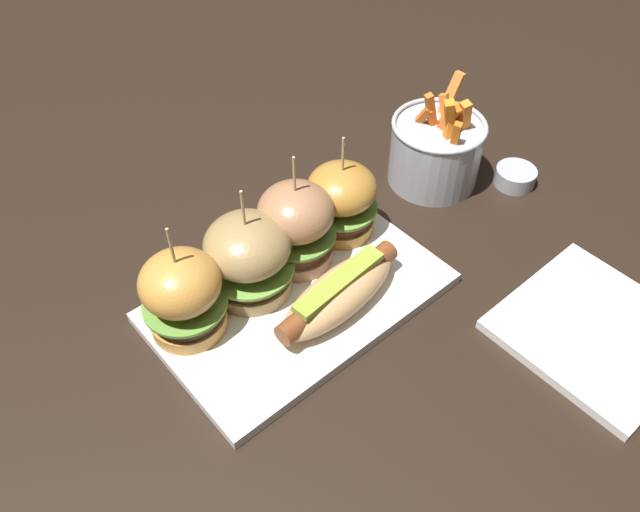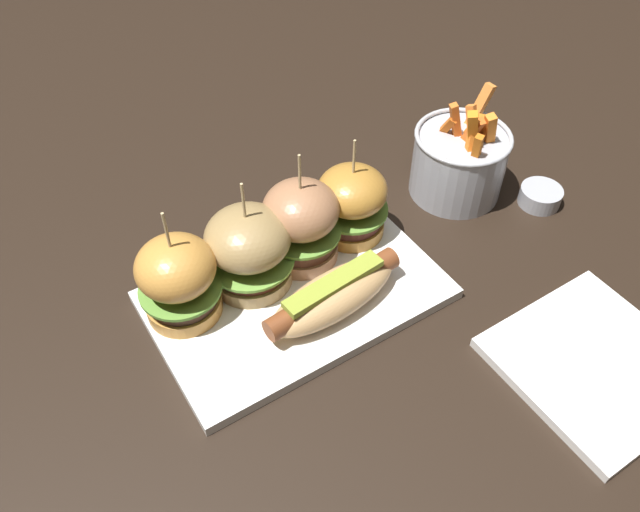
{
  "view_description": "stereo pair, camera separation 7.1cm",
  "coord_description": "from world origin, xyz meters",
  "px_view_note": "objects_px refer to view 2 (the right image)",
  "views": [
    {
      "loc": [
        -0.29,
        -0.37,
        0.57
      ],
      "look_at": [
        0.03,
        0.0,
        0.05
      ],
      "focal_mm": 35.49,
      "sensor_mm": 36.0,
      "label": 1
    },
    {
      "loc": [
        -0.23,
        -0.41,
        0.57
      ],
      "look_at": [
        0.03,
        0.0,
        0.05
      ],
      "focal_mm": 35.49,
      "sensor_mm": 36.0,
      "label": 2
    }
  ],
  "objects_px": {
    "hot_dog": "(334,294)",
    "slider_center_right": "(301,222)",
    "platter_main": "(296,295)",
    "slider_far_right": "(352,202)",
    "slider_far_left": "(178,279)",
    "slider_center_left": "(249,248)",
    "fries_bucket": "(459,161)",
    "side_plate": "(596,364)",
    "sauce_ramekin": "(540,196)"
  },
  "relations": [
    {
      "from": "hot_dog",
      "to": "slider_center_right",
      "type": "xyz_separation_m",
      "value": [
        0.01,
        0.09,
        0.03
      ]
    },
    {
      "from": "platter_main",
      "to": "slider_far_right",
      "type": "bearing_deg",
      "value": 24.21
    },
    {
      "from": "slider_far_left",
      "to": "slider_center_left",
      "type": "distance_m",
      "value": 0.09
    },
    {
      "from": "slider_center_left",
      "to": "slider_center_right",
      "type": "relative_size",
      "value": 0.96
    },
    {
      "from": "slider_far_left",
      "to": "slider_center_right",
      "type": "xyz_separation_m",
      "value": [
        0.15,
        0.0,
        0.0
      ]
    },
    {
      "from": "slider_center_right",
      "to": "fries_bucket",
      "type": "relative_size",
      "value": 1.06
    },
    {
      "from": "slider_far_left",
      "to": "fries_bucket",
      "type": "bearing_deg",
      "value": 0.91
    },
    {
      "from": "slider_center_left",
      "to": "slider_center_right",
      "type": "height_order",
      "value": "slider_center_right"
    },
    {
      "from": "platter_main",
      "to": "slider_far_right",
      "type": "xyz_separation_m",
      "value": [
        0.11,
        0.05,
        0.05
      ]
    },
    {
      "from": "platter_main",
      "to": "slider_far_right",
      "type": "distance_m",
      "value": 0.13
    },
    {
      "from": "slider_center_left",
      "to": "fries_bucket",
      "type": "xyz_separation_m",
      "value": [
        0.32,
        0.01,
        -0.01
      ]
    },
    {
      "from": "slider_far_left",
      "to": "fries_bucket",
      "type": "xyz_separation_m",
      "value": [
        0.4,
        0.01,
        -0.02
      ]
    },
    {
      "from": "slider_center_left",
      "to": "side_plate",
      "type": "distance_m",
      "value": 0.39
    },
    {
      "from": "slider_far_left",
      "to": "side_plate",
      "type": "xyz_separation_m",
      "value": [
        0.34,
        -0.29,
        -0.06
      ]
    },
    {
      "from": "slider_center_left",
      "to": "slider_center_right",
      "type": "xyz_separation_m",
      "value": [
        0.07,
        0.0,
        0.0
      ]
    },
    {
      "from": "hot_dog",
      "to": "slider_far_left",
      "type": "distance_m",
      "value": 0.17
    },
    {
      "from": "hot_dog",
      "to": "slider_far_right",
      "type": "bearing_deg",
      "value": 46.73
    },
    {
      "from": "platter_main",
      "to": "hot_dog",
      "type": "height_order",
      "value": "hot_dog"
    },
    {
      "from": "platter_main",
      "to": "slider_center_left",
      "type": "relative_size",
      "value": 2.28
    },
    {
      "from": "hot_dog",
      "to": "slider_center_left",
      "type": "height_order",
      "value": "slider_center_left"
    },
    {
      "from": "platter_main",
      "to": "slider_far_right",
      "type": "relative_size",
      "value": 2.38
    },
    {
      "from": "slider_center_right",
      "to": "slider_far_left",
      "type": "bearing_deg",
      "value": -179.18
    },
    {
      "from": "sauce_ramekin",
      "to": "platter_main",
      "type": "bearing_deg",
      "value": 174.97
    },
    {
      "from": "slider_center_left",
      "to": "fries_bucket",
      "type": "bearing_deg",
      "value": 1.06
    },
    {
      "from": "slider_far_left",
      "to": "hot_dog",
      "type": "bearing_deg",
      "value": -31.79
    },
    {
      "from": "hot_dog",
      "to": "slider_far_right",
      "type": "height_order",
      "value": "slider_far_right"
    },
    {
      "from": "slider_far_left",
      "to": "slider_center_left",
      "type": "xyz_separation_m",
      "value": [
        0.09,
        0.0,
        -0.0
      ]
    },
    {
      "from": "slider_center_left",
      "to": "slider_far_right",
      "type": "distance_m",
      "value": 0.14
    },
    {
      "from": "hot_dog",
      "to": "fries_bucket",
      "type": "distance_m",
      "value": 0.28
    },
    {
      "from": "slider_center_right",
      "to": "side_plate",
      "type": "distance_m",
      "value": 0.35
    },
    {
      "from": "slider_far_left",
      "to": "platter_main",
      "type": "bearing_deg",
      "value": -20.43
    },
    {
      "from": "platter_main",
      "to": "slider_center_right",
      "type": "bearing_deg",
      "value": 51.7
    },
    {
      "from": "hot_dog",
      "to": "slider_far_left",
      "type": "bearing_deg",
      "value": 148.21
    },
    {
      "from": "fries_bucket",
      "to": "side_plate",
      "type": "bearing_deg",
      "value": -102.25
    },
    {
      "from": "slider_center_right",
      "to": "side_plate",
      "type": "xyz_separation_m",
      "value": [
        0.18,
        -0.3,
        -0.06
      ]
    },
    {
      "from": "platter_main",
      "to": "sauce_ramekin",
      "type": "xyz_separation_m",
      "value": [
        0.36,
        -0.03,
        0.01
      ]
    },
    {
      "from": "slider_far_left",
      "to": "sauce_ramekin",
      "type": "bearing_deg",
      "value": -8.98
    },
    {
      "from": "platter_main",
      "to": "slider_center_left",
      "type": "height_order",
      "value": "slider_center_left"
    },
    {
      "from": "platter_main",
      "to": "slider_center_left",
      "type": "distance_m",
      "value": 0.08
    },
    {
      "from": "hot_dog",
      "to": "platter_main",
      "type": "bearing_deg",
      "value": 117.73
    },
    {
      "from": "fries_bucket",
      "to": "side_plate",
      "type": "relative_size",
      "value": 0.77
    },
    {
      "from": "fries_bucket",
      "to": "side_plate",
      "type": "height_order",
      "value": "fries_bucket"
    },
    {
      "from": "sauce_ramekin",
      "to": "side_plate",
      "type": "distance_m",
      "value": 0.26
    },
    {
      "from": "slider_far_right",
      "to": "fries_bucket",
      "type": "bearing_deg",
      "value": 0.3
    },
    {
      "from": "slider_center_left",
      "to": "slider_center_right",
      "type": "bearing_deg",
      "value": 1.39
    },
    {
      "from": "platter_main",
      "to": "slider_far_left",
      "type": "relative_size",
      "value": 2.25
    },
    {
      "from": "platter_main",
      "to": "slider_far_left",
      "type": "distance_m",
      "value": 0.14
    },
    {
      "from": "slider_far_left",
      "to": "slider_far_right",
      "type": "xyz_separation_m",
      "value": [
        0.23,
        0.01,
        -0.0
      ]
    },
    {
      "from": "slider_center_right",
      "to": "side_plate",
      "type": "bearing_deg",
      "value": -58.54
    },
    {
      "from": "slider_center_left",
      "to": "sauce_ramekin",
      "type": "xyz_separation_m",
      "value": [
        0.39,
        -0.08,
        -0.05
      ]
    }
  ]
}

